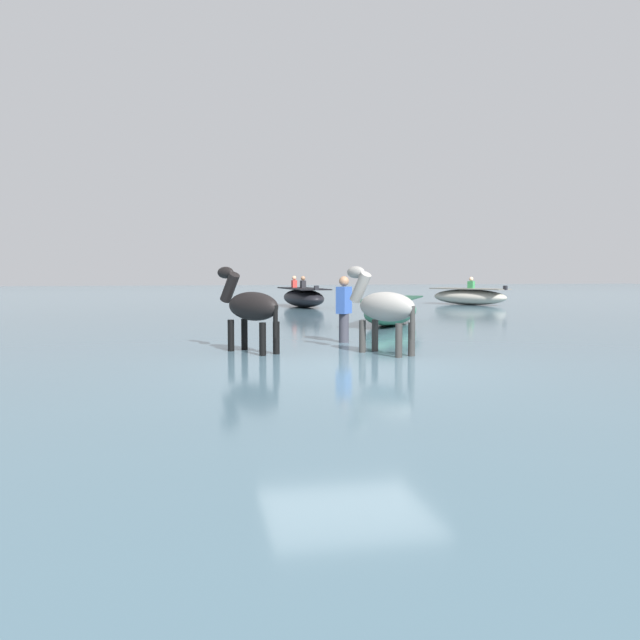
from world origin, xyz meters
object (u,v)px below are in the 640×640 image
object	(u,v)px
horse_lead_black	(250,309)
horse_trailing_grey	(384,309)
boat_far_offshore	(391,311)
boat_near_port	(303,297)
person_onlooker_right	(344,314)
boat_distant_west	(469,296)

from	to	relation	value
horse_lead_black	horse_trailing_grey	world-z (taller)	horse_trailing_grey
horse_trailing_grey	boat_far_offshore	xyz separation A→B (m)	(2.03, 5.96, -0.43)
boat_near_port	person_onlooker_right	xyz separation A→B (m)	(-1.40, -12.82, 0.19)
horse_trailing_grey	horse_lead_black	bearing A→B (deg)	163.39
horse_trailing_grey	boat_distant_west	xyz separation A→B (m)	(8.29, 14.91, -0.43)
horse_trailing_grey	boat_far_offshore	world-z (taller)	horse_trailing_grey
horse_lead_black	boat_distant_west	xyz separation A→B (m)	(10.53, 14.24, -0.43)
boat_near_port	person_onlooker_right	size ratio (longest dim) A/B	2.33
boat_far_offshore	horse_trailing_grey	bearing A→B (deg)	-108.77
boat_far_offshore	boat_distant_west	world-z (taller)	boat_distant_west
boat_distant_west	boat_near_port	world-z (taller)	boat_near_port
boat_far_offshore	person_onlooker_right	xyz separation A→B (m)	(-2.28, -4.07, 0.22)
horse_trailing_grey	boat_distant_west	distance (m)	17.06
horse_lead_black	horse_trailing_grey	size ratio (longest dim) A/B	1.00
person_onlooker_right	boat_distant_west	bearing A→B (deg)	56.72
boat_far_offshore	person_onlooker_right	distance (m)	4.67
horse_trailing_grey	boat_far_offshore	size ratio (longest dim) A/B	0.45
boat_distant_west	boat_near_port	size ratio (longest dim) A/B	0.90
boat_far_offshore	boat_near_port	size ratio (longest dim) A/B	1.07
person_onlooker_right	boat_near_port	bearing A→B (deg)	83.76
boat_distant_west	person_onlooker_right	distance (m)	15.57
horse_lead_black	person_onlooker_right	bearing A→B (deg)	31.55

